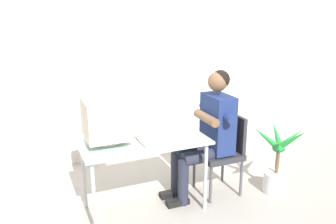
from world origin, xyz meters
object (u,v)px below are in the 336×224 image
object	(u,v)px
keyboard	(146,138)
office_chair	(223,148)
person_seated	(209,130)
desk	(144,147)
crt_monitor	(107,119)
potted_plant	(277,164)

from	to	relation	value
keyboard	office_chair	bearing A→B (deg)	1.12
keyboard	person_seated	xyz separation A→B (m)	(0.70, 0.02, -0.02)
keyboard	desk	bearing A→B (deg)	179.92
crt_monitor	keyboard	world-z (taller)	crt_monitor
desk	crt_monitor	size ratio (longest dim) A/B	2.87
desk	person_seated	bearing A→B (deg)	1.37
office_chair	desk	bearing A→B (deg)	-178.91
crt_monitor	person_seated	xyz separation A→B (m)	(1.05, -0.03, -0.24)
desk	potted_plant	xyz separation A→B (m)	(1.43, -0.25, -0.33)
person_seated	potted_plant	xyz separation A→B (m)	(0.71, -0.27, -0.40)
desk	person_seated	size ratio (longest dim) A/B	0.90
person_seated	potted_plant	size ratio (longest dim) A/B	1.68
crt_monitor	office_chair	size ratio (longest dim) A/B	0.49
desk	potted_plant	world-z (taller)	potted_plant
potted_plant	crt_monitor	bearing A→B (deg)	170.39
desk	office_chair	bearing A→B (deg)	1.09
office_chair	potted_plant	xyz separation A→B (m)	(0.52, -0.27, -0.16)
office_chair	person_seated	distance (m)	0.30
keyboard	potted_plant	bearing A→B (deg)	-10.17
desk	potted_plant	distance (m)	1.49
office_chair	crt_monitor	bearing A→B (deg)	178.66
desk	keyboard	size ratio (longest dim) A/B	2.86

